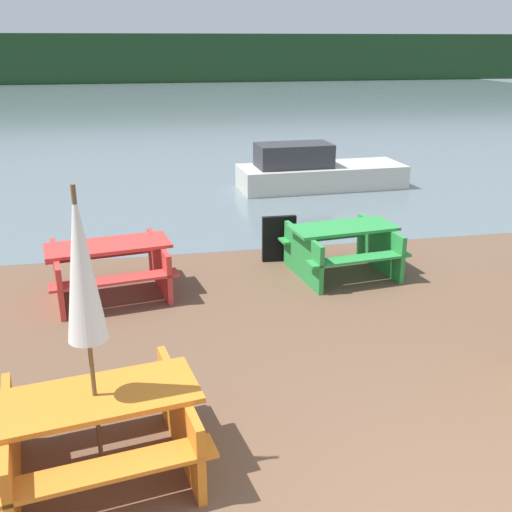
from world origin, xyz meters
TOP-DOWN VIEW (x-y plane):
  - water at (0.00, 31.67)m, footprint 60.00×50.00m
  - far_treeline at (0.00, 51.67)m, footprint 80.00×1.60m
  - picnic_table_orange at (-2.61, 1.39)m, footprint 1.83×1.63m
  - picnic_table_red at (-2.64, 5.18)m, footprint 1.88×1.63m
  - picnic_table_green at (0.82, 5.33)m, footprint 1.74×1.57m
  - umbrella_white at (-2.61, 1.39)m, footprint 0.31×0.31m
  - boat at (2.03, 10.90)m, footprint 4.05×1.54m
  - signboard at (0.00, 6.07)m, footprint 0.55×0.08m

SIDE VIEW (x-z plane):
  - water at x=0.00m, z-range 0.00..0.00m
  - signboard at x=0.00m, z-range 0.00..0.75m
  - boat at x=2.03m, z-range -0.15..0.96m
  - picnic_table_orange at x=-2.61m, z-range 0.08..0.81m
  - picnic_table_red at x=-2.64m, z-range 0.08..0.83m
  - picnic_table_green at x=0.82m, z-range 0.07..0.83m
  - umbrella_white at x=-2.61m, z-range 0.60..3.04m
  - far_treeline at x=0.00m, z-range 0.00..4.00m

